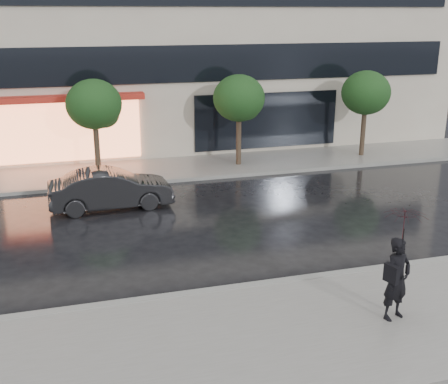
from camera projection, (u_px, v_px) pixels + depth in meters
name	position (u px, v px, depth m)	size (l,w,h in m)	color
ground	(243.00, 271.00, 14.66)	(120.00, 120.00, 0.00)	black
sidewalk_near	(291.00, 335.00, 11.67)	(60.00, 4.50, 0.12)	slate
sidewalk_far	(170.00, 169.00, 24.02)	(60.00, 3.50, 0.12)	slate
curb_near	(256.00, 286.00, 13.72)	(60.00, 0.25, 0.14)	gray
curb_far	(178.00, 180.00, 22.42)	(60.00, 0.25, 0.14)	gray
tree_mid_west	(96.00, 106.00, 22.17)	(2.20, 2.20, 3.99)	#33261C
tree_mid_east	(240.00, 100.00, 23.75)	(2.20, 2.20, 3.99)	#33261C
tree_far_east	(367.00, 94.00, 25.32)	(2.20, 2.20, 3.99)	#33261C
parked_car	(111.00, 189.00, 19.20)	(1.45, 4.17, 1.37)	black
pedestrian_with_umbrella	(401.00, 251.00, 11.76)	(1.13, 1.14, 2.49)	black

